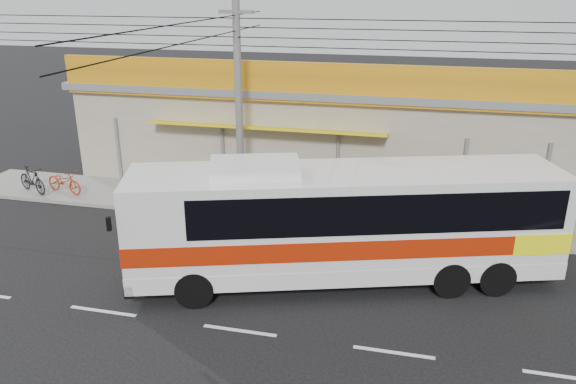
% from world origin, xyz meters
% --- Properties ---
extents(ground, '(120.00, 120.00, 0.00)m').
position_xyz_m(ground, '(0.00, 0.00, 0.00)').
color(ground, black).
rests_on(ground, ground).
extents(sidewalk, '(30.00, 3.20, 0.15)m').
position_xyz_m(sidewalk, '(0.00, 6.00, 0.07)').
color(sidewalk, slate).
rests_on(sidewalk, ground).
extents(lane_markings, '(50.00, 0.12, 0.01)m').
position_xyz_m(lane_markings, '(0.00, -2.50, 0.00)').
color(lane_markings, silver).
rests_on(lane_markings, ground).
extents(storefront_building, '(22.60, 9.20, 5.70)m').
position_xyz_m(storefront_building, '(-0.01, 11.54, 2.30)').
color(storefront_building, gray).
rests_on(storefront_building, ground).
extents(coach_bus, '(12.86, 6.43, 3.90)m').
position_xyz_m(coach_bus, '(2.42, 0.90, 2.09)').
color(coach_bus, silver).
rests_on(coach_bus, ground).
extents(motorbike_red, '(2.07, 1.19, 1.03)m').
position_xyz_m(motorbike_red, '(-10.42, 5.34, 0.66)').
color(motorbike_red, '#9B280B').
rests_on(motorbike_red, sidewalk).
extents(motorbike_dark, '(1.98, 1.28, 1.16)m').
position_xyz_m(motorbike_dark, '(-11.77, 5.04, 0.73)').
color(motorbike_dark, black).
rests_on(motorbike_dark, sidewalk).
extents(utility_pole, '(34.00, 14.00, 8.50)m').
position_xyz_m(utility_pole, '(-2.46, 5.32, 7.01)').
color(utility_pole, '#5B5B59').
rests_on(utility_pole, ground).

